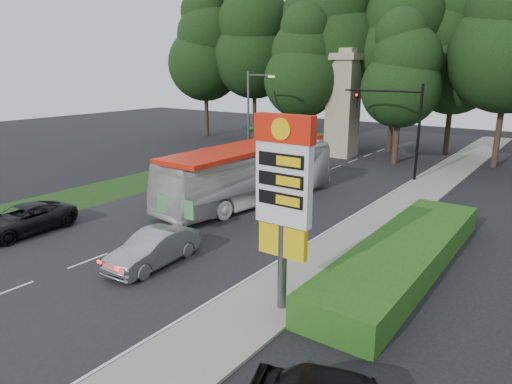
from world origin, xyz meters
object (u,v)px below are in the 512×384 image
Objects in this scene: transit_bus at (250,174)px; suv_charcoal at (23,220)px; gas_station_pylon at (283,188)px; monument at (343,103)px; streetlight_signs at (250,114)px; traffic_signal_mast at (402,118)px; sedan_silver at (153,249)px.

transit_bus is 12.89m from suv_charcoal.
monument is at bearing 111.80° from gas_station_pylon.
streetlight_signs is 12.64m from transit_bus.
traffic_signal_mast reaches higher than gas_station_pylon.
suv_charcoal is at bearing -97.46° from monument.
sedan_silver is at bearing -97.80° from traffic_signal_mast.
gas_station_pylon is 13.66m from transit_bus.
suv_charcoal is (-15.03, -1.22, -3.72)m from gas_station_pylon.
transit_bus reaches higher than sedan_silver.
sedan_silver is at bearing -179.72° from gas_station_pylon.
transit_bus is at bearing 99.11° from sedan_silver.
monument is at bearing 95.49° from sedan_silver.
gas_station_pylon is at bearing -68.20° from monument.
suv_charcoal is at bearing -175.34° from gas_station_pylon.
suv_charcoal is at bearing -175.96° from sedan_silver.
streetlight_signs is 1.54× the size of suv_charcoal.
sedan_silver is (9.65, -20.05, -3.69)m from streetlight_signs.
transit_bus is 2.53× the size of suv_charcoal.
gas_station_pylon is 0.68× the size of monument.
gas_station_pylon is at bearing -40.64° from transit_bus.
suv_charcoal is at bearing -86.87° from streetlight_signs.
monument is at bearing 105.28° from transit_bus.
monument is at bearing 58.03° from streetlight_signs.
sedan_silver is (2.34, -10.08, -1.08)m from transit_bus.
streetlight_signs is 9.44m from monument.
gas_station_pylon reaches higher than suv_charcoal.
monument is 1.93× the size of suv_charcoal.
streetlight_signs is 0.80× the size of monument.
gas_station_pylon is 1.31× the size of suv_charcoal.
sedan_silver is at bearing -80.56° from monument.
streetlight_signs is 21.59m from suv_charcoal.
monument is (4.99, 7.99, 0.67)m from streetlight_signs.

